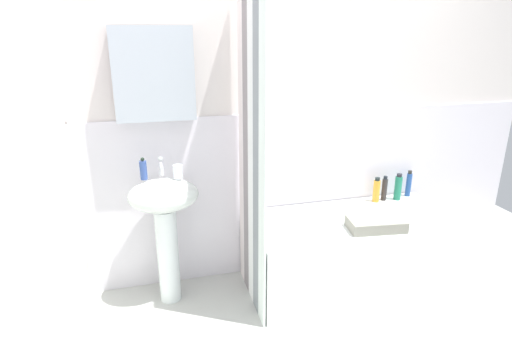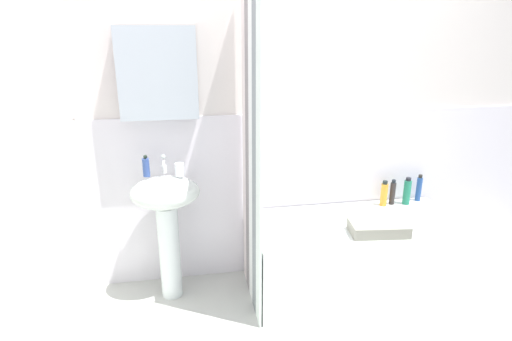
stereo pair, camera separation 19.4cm
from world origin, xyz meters
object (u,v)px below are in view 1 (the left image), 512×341
Objects in this scene: body_wash_bottle at (409,184)px; shampoo_bottle at (384,189)px; bathtub at (350,251)px; sink at (165,214)px; toothbrush_cup at (178,172)px; towel_folded at (376,224)px; conditioner_bottle at (376,190)px; soap_dispenser at (143,170)px; lotion_bottle at (398,187)px.

shampoo_bottle is (-0.23, -0.03, -0.01)m from body_wash_bottle.
bathtub is at bearing -156.02° from body_wash_bottle.
sink is 1.64m from shampoo_bottle.
toothbrush_cup reaches higher than shampoo_bottle.
toothbrush_cup is 1.32m from towel_folded.
conditioner_bottle is at bearing 3.56° from sink.
bathtub is 6.85× the size of body_wash_bottle.
soap_dispenser is at bearing 172.48° from bathtub.
toothbrush_cup is 1.33m from bathtub.
body_wash_bottle is at bearing 4.26° from sink.
bathtub is (1.26, -0.13, -0.37)m from sink.
bathtub is at bearing -143.15° from conditioner_bottle.
towel_folded is at bearing -119.80° from conditioner_bottle.
conditioner_bottle is (-0.07, -0.01, 0.00)m from shampoo_bottle.
conditioner_bottle is (-0.30, -0.04, -0.01)m from body_wash_bottle.
shampoo_bottle is (1.63, 0.11, -0.03)m from sink.
sink is 2.38× the size of towel_folded.
conditioner_bottle is (1.56, 0.10, -0.03)m from sink.
toothbrush_cup is at bearing 172.64° from bathtub.
bathtub is 7.40× the size of shampoo_bottle.
sink reaches higher than towel_folded.
soap_dispenser is 1.68× the size of toothbrush_cup.
bathtub is 0.51m from conditioner_bottle.
body_wash_bottle is 0.71m from towel_folded.
shampoo_bottle is at bearing 9.27° from conditioner_bottle.
toothbrush_cup reaches higher than body_wash_bottle.
toothbrush_cup is 1.79m from body_wash_bottle.
toothbrush_cup is 0.41× the size of body_wash_bottle.
soap_dispenser reaches higher than body_wash_bottle.
lotion_bottle is (1.85, 0.04, -0.31)m from soap_dispenser.
toothbrush_cup is at bearing -8.41° from soap_dispenser.
lotion_bottle is at bearing 44.65° from towel_folded.
sink reaches higher than lotion_bottle.
towel_folded is at bearing -14.51° from soap_dispenser.
soap_dispenser is 2.00m from body_wash_bottle.
sink is 1.32m from bathtub.
body_wash_bottle is at bearing 7.86° from conditioner_bottle.
soap_dispenser is at bearing -178.37° from conditioner_bottle.
shampoo_bottle is at bearing 3.82° from sink.
body_wash_bottle reaches higher than towel_folded.
toothbrush_cup is 0.44× the size of shampoo_bottle.
body_wash_bottle is 0.23m from shampoo_bottle.
body_wash_bottle is 0.13m from lotion_bottle.
sink is 1.74m from lotion_bottle.
toothbrush_cup is at bearing -176.93° from conditioner_bottle.
lotion_bottle is at bearing 3.09° from sink.
sink is at bearing 166.37° from towel_folded.
soap_dispenser is 0.69× the size of body_wash_bottle.
soap_dispenser is at bearing -178.63° from lotion_bottle.
lotion_bottle is at bearing 24.87° from bathtub.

